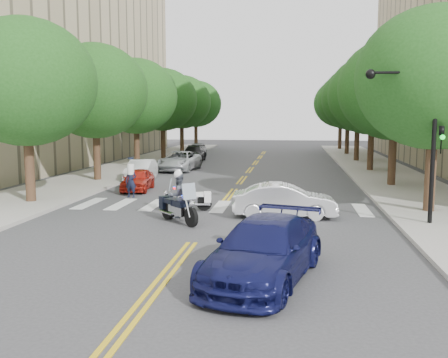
% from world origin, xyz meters
% --- Properties ---
extents(ground, '(140.00, 140.00, 0.00)m').
position_xyz_m(ground, '(0.00, 0.00, 0.00)').
color(ground, '#38383A').
rests_on(ground, ground).
extents(sidewalk_left, '(5.00, 60.00, 0.15)m').
position_xyz_m(sidewalk_left, '(-9.50, 22.00, 0.07)').
color(sidewalk_left, '#9E9991').
rests_on(sidewalk_left, ground).
extents(sidewalk_right, '(5.00, 60.00, 0.15)m').
position_xyz_m(sidewalk_right, '(9.50, 22.00, 0.07)').
color(sidewalk_right, '#9E9991').
rests_on(sidewalk_right, ground).
extents(tree_l_0, '(6.40, 6.40, 8.45)m').
position_xyz_m(tree_l_0, '(-8.80, 6.00, 5.55)').
color(tree_l_0, '#382316').
rests_on(tree_l_0, ground).
extents(tree_l_1, '(6.40, 6.40, 8.45)m').
position_xyz_m(tree_l_1, '(-8.80, 14.00, 5.55)').
color(tree_l_1, '#382316').
rests_on(tree_l_1, ground).
extents(tree_l_2, '(6.40, 6.40, 8.45)m').
position_xyz_m(tree_l_2, '(-8.80, 22.00, 5.55)').
color(tree_l_2, '#382316').
rests_on(tree_l_2, ground).
extents(tree_l_3, '(6.40, 6.40, 8.45)m').
position_xyz_m(tree_l_3, '(-8.80, 30.00, 5.55)').
color(tree_l_3, '#382316').
rests_on(tree_l_3, ground).
extents(tree_l_4, '(6.40, 6.40, 8.45)m').
position_xyz_m(tree_l_4, '(-8.80, 38.00, 5.55)').
color(tree_l_4, '#382316').
rests_on(tree_l_4, ground).
extents(tree_l_5, '(6.40, 6.40, 8.45)m').
position_xyz_m(tree_l_5, '(-8.80, 46.00, 5.55)').
color(tree_l_5, '#382316').
rests_on(tree_l_5, ground).
extents(tree_r_0, '(6.40, 6.40, 8.45)m').
position_xyz_m(tree_r_0, '(8.80, 6.00, 5.55)').
color(tree_r_0, '#382316').
rests_on(tree_r_0, ground).
extents(tree_r_1, '(6.40, 6.40, 8.45)m').
position_xyz_m(tree_r_1, '(8.80, 14.00, 5.55)').
color(tree_r_1, '#382316').
rests_on(tree_r_1, ground).
extents(tree_r_2, '(6.40, 6.40, 8.45)m').
position_xyz_m(tree_r_2, '(8.80, 22.00, 5.55)').
color(tree_r_2, '#382316').
rests_on(tree_r_2, ground).
extents(tree_r_3, '(6.40, 6.40, 8.45)m').
position_xyz_m(tree_r_3, '(8.80, 30.00, 5.55)').
color(tree_r_3, '#382316').
rests_on(tree_r_3, ground).
extents(tree_r_4, '(6.40, 6.40, 8.45)m').
position_xyz_m(tree_r_4, '(8.80, 38.00, 5.55)').
color(tree_r_4, '#382316').
rests_on(tree_r_4, ground).
extents(tree_r_5, '(6.40, 6.40, 8.45)m').
position_xyz_m(tree_r_5, '(8.80, 46.00, 5.55)').
color(tree_r_5, '#382316').
rests_on(tree_r_5, ground).
extents(traffic_signal_pole, '(2.82, 0.42, 6.00)m').
position_xyz_m(traffic_signal_pole, '(7.72, 3.50, 3.72)').
color(traffic_signal_pole, black).
rests_on(traffic_signal_pole, ground).
extents(motorcycle_police, '(1.90, 2.00, 2.03)m').
position_xyz_m(motorcycle_police, '(-1.15, 2.98, 0.90)').
color(motorcycle_police, black).
rests_on(motorcycle_police, ground).
extents(motorcycle_parked, '(2.21, 0.86, 1.44)m').
position_xyz_m(motorcycle_parked, '(-1.15, 5.39, 0.50)').
color(motorcycle_parked, black).
rests_on(motorcycle_parked, ground).
extents(officer_standing, '(0.64, 0.48, 1.61)m').
position_xyz_m(officer_standing, '(-4.82, 8.50, 0.80)').
color(officer_standing, black).
rests_on(officer_standing, ground).
extents(convertible, '(4.21, 1.65, 1.36)m').
position_xyz_m(convertible, '(2.88, 4.50, 0.68)').
color(convertible, white).
rests_on(convertible, ground).
extents(sedan_blue, '(3.35, 5.56, 1.51)m').
position_xyz_m(sedan_blue, '(2.50, -3.32, 0.75)').
color(sedan_blue, '#101346').
rests_on(sedan_blue, ground).
extents(parked_car_a, '(1.72, 3.62, 1.20)m').
position_xyz_m(parked_car_a, '(-5.20, 10.79, 0.60)').
color(parked_car_a, '#B51F13').
rests_on(parked_car_a, ground).
extents(parked_car_b, '(1.69, 4.09, 1.32)m').
position_xyz_m(parked_car_b, '(-6.30, 14.94, 0.66)').
color(parked_car_b, silver).
rests_on(parked_car_b, ground).
extents(parked_car_c, '(2.70, 5.33, 1.44)m').
position_xyz_m(parked_car_c, '(-5.20, 20.98, 0.72)').
color(parked_car_c, '#B3B6BC').
rests_on(parked_car_c, ground).
extents(parked_car_d, '(2.29, 4.89, 1.38)m').
position_xyz_m(parked_car_d, '(-5.61, 28.50, 0.69)').
color(parked_car_d, black).
rests_on(parked_car_d, ground).
extents(parked_car_e, '(2.05, 4.32, 1.43)m').
position_xyz_m(parked_car_e, '(-6.30, 34.00, 0.71)').
color(parked_car_e, gray).
rests_on(parked_car_e, ground).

